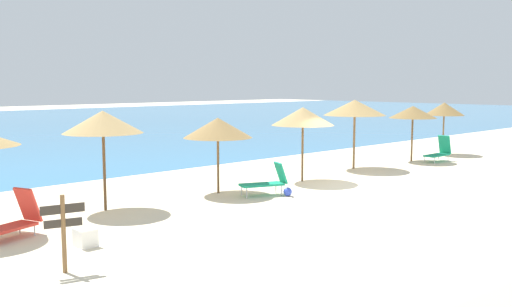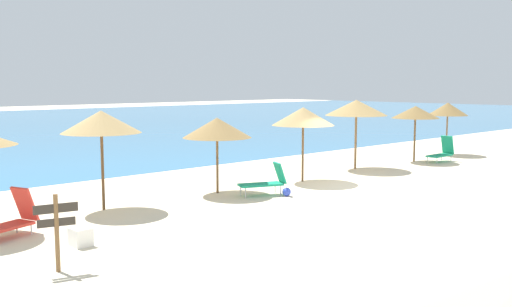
{
  "view_description": "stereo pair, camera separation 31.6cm",
  "coord_description": "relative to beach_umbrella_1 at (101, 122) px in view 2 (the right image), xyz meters",
  "views": [
    {
      "loc": [
        -16.58,
        -12.46,
        3.67
      ],
      "look_at": [
        -1.96,
        2.74,
        1.12
      ],
      "focal_mm": 40.97,
      "sensor_mm": 36.0,
      "label": 1
    },
    {
      "loc": [
        -16.35,
        -12.67,
        3.67
      ],
      "look_at": [
        -1.96,
        2.74,
        1.12
      ],
      "focal_mm": 40.97,
      "sensor_mm": 36.0,
      "label": 2
    }
  ],
  "objects": [
    {
      "name": "lounge_chair_2",
      "position": [
        4.99,
        -1.65,
        -2.09
      ],
      "size": [
        1.63,
        1.11,
        1.08
      ],
      "rotation": [
        0.0,
        0.0,
        1.17
      ],
      "color": "#199972",
      "rests_on": "ground_plane"
    },
    {
      "name": "beach_umbrella_5",
      "position": [
        15.85,
        -0.42,
        -0.25
      ],
      "size": [
        2.19,
        2.19,
        2.61
      ],
      "color": "brown",
      "rests_on": "ground_plane"
    },
    {
      "name": "ground_plane",
      "position": [
        8.21,
        -2.55,
        -2.56
      ],
      "size": [
        160.0,
        160.0,
        0.0
      ],
      "primitive_type": "plane",
      "color": "beige"
    },
    {
      "name": "lounge_chair_0",
      "position": [
        -3.09,
        -1.25,
        -2.11
      ],
      "size": [
        1.58,
        1.05,
        1.16
      ],
      "rotation": [
        0.0,
        0.0,
        1.91
      ],
      "color": "red",
      "rests_on": "ground_plane"
    },
    {
      "name": "lounge_chair_1",
      "position": [
        16.74,
        -1.35,
        -2.1
      ],
      "size": [
        1.6,
        0.58,
        1.2
      ],
      "rotation": [
        0.0,
        0.0,
        1.57
      ],
      "color": "#199972",
      "rests_on": "ground_plane"
    },
    {
      "name": "beach_ball",
      "position": [
        5.38,
        -2.21,
        -2.42
      ],
      "size": [
        0.29,
        0.29,
        0.29
      ],
      "primitive_type": "sphere",
      "color": "blue",
      "rests_on": "ground_plane"
    },
    {
      "name": "beach_umbrella_2",
      "position": [
        4.08,
        -0.24,
        -0.37
      ],
      "size": [
        2.3,
        2.3,
        2.53
      ],
      "color": "brown",
      "rests_on": "ground_plane"
    },
    {
      "name": "beach_umbrella_4",
      "position": [
        11.91,
        0.01,
        0.06
      ],
      "size": [
        2.64,
        2.64,
        2.96
      ],
      "color": "brown",
      "rests_on": "ground_plane"
    },
    {
      "name": "beach_umbrella_3",
      "position": [
        7.9,
        -0.6,
        -0.12
      ],
      "size": [
        2.33,
        2.33,
        2.78
      ],
      "color": "brown",
      "rests_on": "ground_plane"
    },
    {
      "name": "wooden_signpost",
      "position": [
        -3.42,
        -4.49,
        -1.63
      ],
      "size": [
        0.83,
        0.23,
        1.54
      ],
      "rotation": [
        0.0,
        0.0,
        -0.23
      ],
      "color": "brown",
      "rests_on": "ground_plane"
    },
    {
      "name": "beach_umbrella_6",
      "position": [
        19.4,
        -0.09,
        -0.22
      ],
      "size": [
        2.02,
        2.02,
        2.68
      ],
      "color": "brown",
      "rests_on": "ground_plane"
    },
    {
      "name": "beach_umbrella_1",
      "position": [
        0.0,
        0.0,
        0.0
      ],
      "size": [
        2.28,
        2.28,
        2.89
      ],
      "color": "brown",
      "rests_on": "ground_plane"
    },
    {
      "name": "cooler_box",
      "position": [
        -2.25,
        -3.09,
        -2.35
      ],
      "size": [
        0.42,
        0.47,
        0.42
      ],
      "primitive_type": "cube",
      "rotation": [
        0.0,
        0.0,
        1.58
      ],
      "color": "white",
      "rests_on": "ground_plane"
    }
  ]
}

